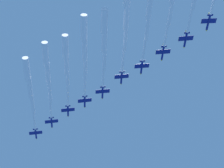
# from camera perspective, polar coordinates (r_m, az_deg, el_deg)

# --- Properties ---
(jet_lead) EXTENTS (36.17, 55.81, 4.10)m
(jet_lead) POSITION_cam_1_polar(r_m,az_deg,el_deg) (201.94, -13.84, -0.53)
(jet_lead) COLOR navy
(jet_port_inner) EXTENTS (36.62, 55.72, 4.15)m
(jet_port_inner) POSITION_cam_1_polar(r_m,az_deg,el_deg) (195.51, -10.90, 1.79)
(jet_port_inner) COLOR navy
(jet_starboard_inner) EXTENTS (34.22, 51.32, 4.20)m
(jet_starboard_inner) POSITION_cam_1_polar(r_m,az_deg,el_deg) (191.57, -7.76, 3.35)
(jet_starboard_inner) COLOR navy
(jet_port_mid) EXTENTS (35.77, 54.52, 4.23)m
(jet_port_mid) POSITION_cam_1_polar(r_m,az_deg,el_deg) (183.35, -4.70, 6.02)
(jet_port_mid) COLOR navy
(jet_starboard_mid) EXTENTS (33.22, 50.79, 4.11)m
(jet_starboard_mid) POSITION_cam_1_polar(r_m,az_deg,el_deg) (177.91, -1.34, 7.30)
(jet_starboard_mid) COLOR navy
(jet_port_outer) EXTENTS (36.99, 56.44, 4.16)m
(jet_port_outer) POSITION_cam_1_polar(r_m,az_deg,el_deg) (174.36, 2.44, 11.51)
(jet_port_outer) COLOR navy
(jet_starboard_outer) EXTENTS (35.68, 53.93, 4.13)m
(jet_starboard_outer) POSITION_cam_1_polar(r_m,az_deg,el_deg) (170.32, 6.37, 13.26)
(jet_starboard_outer) COLOR navy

